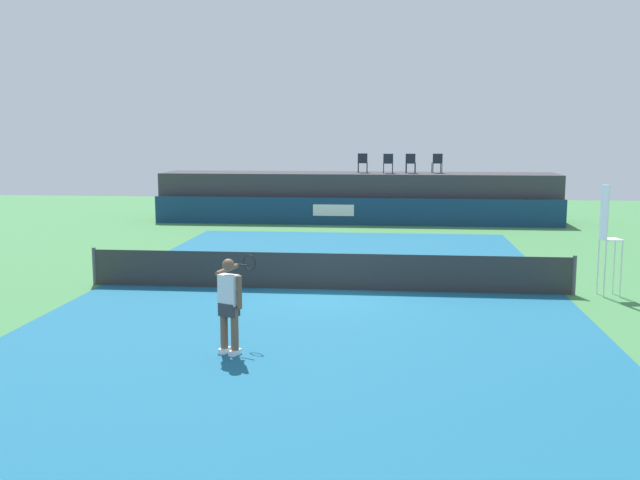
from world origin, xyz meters
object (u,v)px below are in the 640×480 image
object	(u,v)px
spectator_chair_left	(388,162)
net_post_far	(574,275)
spectator_chair_far_left	(363,162)
spectator_chair_right	(437,162)
tennis_ball	(424,260)
umpire_chair	(607,233)
net_post_near	(94,266)
tennis_player	(230,302)
spectator_chair_center	(411,162)

from	to	relation	value
spectator_chair_left	net_post_far	bearing A→B (deg)	-72.25
spectator_chair_far_left	spectator_chair_right	bearing A→B (deg)	0.98
spectator_chair_left	net_post_far	size ratio (longest dim) A/B	0.89
tennis_ball	umpire_chair	bearing A→B (deg)	-46.85
net_post_far	tennis_ball	xyz separation A→B (m)	(-3.54, 4.54, -0.46)
spectator_chair_far_left	tennis_ball	xyz separation A→B (m)	(2.44, -10.86, -2.66)
spectator_chair_far_left	umpire_chair	xyz separation A→B (m)	(6.71, -15.41, -1.11)
spectator_chair_left	tennis_ball	bearing A→B (deg)	-83.10
umpire_chair	spectator_chair_far_left	bearing A→B (deg)	113.53
spectator_chair_right	net_post_near	bearing A→B (deg)	-122.41
tennis_player	tennis_ball	size ratio (longest dim) A/B	26.03
spectator_chair_center	tennis_player	size ratio (longest dim) A/B	0.50
tennis_player	tennis_ball	world-z (taller)	tennis_player
spectator_chair_center	net_post_near	distance (m)	17.61
spectator_chair_far_left	tennis_ball	distance (m)	11.44
spectator_chair_left	umpire_chair	world-z (taller)	spectator_chair_left
tennis_player	tennis_ball	bearing A→B (deg)	69.29
spectator_chair_center	net_post_far	bearing A→B (deg)	-76.00
tennis_ball	spectator_chair_far_left	bearing A→B (deg)	102.67
spectator_chair_far_left	spectator_chair_center	bearing A→B (deg)	-5.04
spectator_chair_far_left	spectator_chair_center	xyz separation A→B (m)	(2.19, -0.19, 0.00)
spectator_chair_center	net_post_near	xyz separation A→B (m)	(-8.61, -15.21, -2.19)
tennis_ball	spectator_chair_left	bearing A→B (deg)	96.90
umpire_chair	net_post_near	world-z (taller)	umpire_chair
net_post_near	tennis_player	xyz separation A→B (m)	(4.98, -5.72, 0.46)
spectator_chair_left	spectator_chair_right	world-z (taller)	same
net_post_far	tennis_ball	size ratio (longest dim) A/B	14.71
net_post_far	spectator_chair_left	bearing A→B (deg)	107.75
net_post_near	net_post_far	world-z (taller)	same
net_post_far	tennis_ball	distance (m)	5.78
net_post_near	umpire_chair	bearing A→B (deg)	-0.07
spectator_chair_right	umpire_chair	bearing A→B (deg)	-77.90
spectator_chair_left	spectator_chair_center	size ratio (longest dim) A/B	1.00
spectator_chair_left	spectator_chair_right	distance (m)	2.26
spectator_chair_right	net_post_near	world-z (taller)	spectator_chair_right
net_post_near	tennis_player	bearing A→B (deg)	-48.94
spectator_chair_left	spectator_chair_right	size ratio (longest dim) A/B	1.00
net_post_near	tennis_ball	bearing A→B (deg)	27.14
net_post_near	tennis_player	distance (m)	7.60
spectator_chair_right	net_post_far	xyz separation A→B (m)	(2.59, -15.46, -2.19)
spectator_chair_far_left	spectator_chair_left	bearing A→B (deg)	-17.80
spectator_chair_far_left	spectator_chair_left	world-z (taller)	same
spectator_chair_right	tennis_player	bearing A→B (deg)	-102.86
spectator_chair_left	tennis_ball	xyz separation A→B (m)	(1.27, -10.48, -2.66)
spectator_chair_center	tennis_ball	world-z (taller)	spectator_chair_center
spectator_chair_right	tennis_player	distance (m)	21.79
spectator_chair_center	tennis_ball	xyz separation A→B (m)	(0.25, -10.66, -2.66)
net_post_far	spectator_chair_center	bearing A→B (deg)	104.00
spectator_chair_far_left	tennis_player	bearing A→B (deg)	-93.90
net_post_far	umpire_chair	bearing A→B (deg)	-1.20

